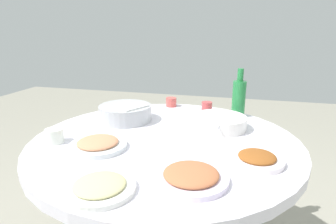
# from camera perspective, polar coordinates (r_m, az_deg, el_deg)

# --- Properties ---
(round_dining_table) EXTENTS (1.18, 1.18, 0.76)m
(round_dining_table) POSITION_cam_1_polar(r_m,az_deg,el_deg) (1.32, -0.55, -10.55)
(round_dining_table) COLOR #99999E
(round_dining_table) RESTS_ON ground
(rice_bowl) EXTENTS (0.27, 0.27, 0.09)m
(rice_bowl) POSITION_cam_1_polar(r_m,az_deg,el_deg) (1.50, -8.60, -0.12)
(rice_bowl) COLOR #B2B5BA
(rice_bowl) RESTS_ON round_dining_table
(soup_bowl) EXTENTS (0.29, 0.26, 0.06)m
(soup_bowl) POSITION_cam_1_polar(r_m,az_deg,el_deg) (1.39, 10.34, -2.12)
(soup_bowl) COLOR white
(soup_bowl) RESTS_ON round_dining_table
(dish_tofu_braise) EXTENTS (0.24, 0.24, 0.04)m
(dish_tofu_braise) POSITION_cam_1_polar(r_m,az_deg,el_deg) (0.92, 4.68, -12.80)
(dish_tofu_braise) COLOR silver
(dish_tofu_braise) RESTS_ON round_dining_table
(dish_shrimp) EXTENTS (0.23, 0.23, 0.04)m
(dish_shrimp) POSITION_cam_1_polar(r_m,az_deg,el_deg) (1.19, -13.98, -6.32)
(dish_shrimp) COLOR silver
(dish_shrimp) RESTS_ON round_dining_table
(dish_stirfry) EXTENTS (0.19, 0.19, 0.04)m
(dish_stirfry) POSITION_cam_1_polar(r_m,az_deg,el_deg) (1.08, 17.54, -8.97)
(dish_stirfry) COLOR white
(dish_stirfry) RESTS_ON round_dining_table
(dish_noodles) EXTENTS (0.22, 0.22, 0.03)m
(dish_noodles) POSITION_cam_1_polar(r_m,az_deg,el_deg) (0.90, -13.63, -14.42)
(dish_noodles) COLOR white
(dish_noodles) RESTS_ON round_dining_table
(green_bottle) EXTENTS (0.07, 0.07, 0.26)m
(green_bottle) POSITION_cam_1_polar(r_m,az_deg,el_deg) (1.59, 14.13, 2.90)
(green_bottle) COLOR #247D3E
(green_bottle) RESTS_ON round_dining_table
(tea_cup_near) EXTENTS (0.08, 0.08, 0.06)m
(tea_cup_near) POSITION_cam_1_polar(r_m,az_deg,el_deg) (1.30, -21.96, -4.48)
(tea_cup_near) COLOR white
(tea_cup_near) RESTS_ON round_dining_table
(tea_cup_far) EXTENTS (0.06, 0.06, 0.06)m
(tea_cup_far) POSITION_cam_1_polar(r_m,az_deg,el_deg) (1.65, 7.85, 0.99)
(tea_cup_far) COLOR #BE4344
(tea_cup_far) RESTS_ON round_dining_table
(tea_cup_side) EXTENTS (0.06, 0.06, 0.06)m
(tea_cup_side) POSITION_cam_1_polar(r_m,az_deg,el_deg) (1.76, 0.65, 2.03)
(tea_cup_side) COLOR #CF524B
(tea_cup_side) RESTS_ON round_dining_table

